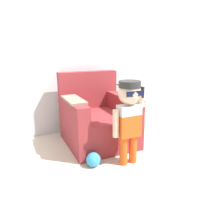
{
  "coord_description": "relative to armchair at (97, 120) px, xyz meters",
  "views": [
    {
      "loc": [
        -1.16,
        -2.9,
        1.39
      ],
      "look_at": [
        0.04,
        -0.38,
        0.58
      ],
      "focal_mm": 35.0,
      "sensor_mm": 36.0,
      "label": 1
    }
  ],
  "objects": [
    {
      "name": "ground_plane",
      "position": [
        0.01,
        -0.04,
        -0.35
      ],
      "size": [
        10.0,
        10.0,
        0.0
      ],
      "primitive_type": "plane",
      "color": "beige"
    },
    {
      "name": "wall_back",
      "position": [
        0.01,
        0.65,
        0.95
      ],
      "size": [
        10.0,
        0.05,
        2.6
      ],
      "color": "silver",
      "rests_on": "ground_plane"
    },
    {
      "name": "armchair",
      "position": [
        0.0,
        0.0,
        0.0
      ],
      "size": [
        0.97,
        1.04,
        1.05
      ],
      "color": "maroon",
      "rests_on": "ground_plane"
    },
    {
      "name": "person_child",
      "position": [
        0.1,
        -0.79,
        0.34
      ],
      "size": [
        0.43,
        0.32,
        1.04
      ],
      "color": "#E05119",
      "rests_on": "ground_plane"
    },
    {
      "name": "side_table",
      "position": [
        0.77,
        0.19,
        -0.03
      ],
      "size": [
        0.43,
        0.43,
        0.53
      ],
      "color": "beige",
      "rests_on": "ground_plane"
    },
    {
      "name": "toy_ball",
      "position": [
        -0.32,
        -0.67,
        -0.27
      ],
      "size": [
        0.18,
        0.18,
        0.18
      ],
      "color": "#3399D1",
      "rests_on": "ground_plane"
    }
  ]
}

